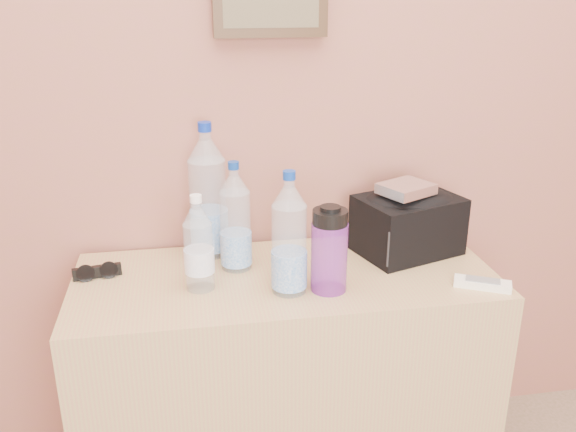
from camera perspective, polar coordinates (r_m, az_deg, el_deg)
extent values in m
plane|color=#A05A55|center=(1.70, -0.18, 18.97)|extent=(4.00, 0.00, 4.00)
cube|color=tan|center=(1.79, -0.23, -15.45)|extent=(1.10, 0.46, 0.69)
cylinder|color=silver|center=(1.69, -7.49, 1.66)|extent=(0.10, 0.10, 0.33)
cylinder|color=#0D2CA5|center=(1.64, -7.82, 8.28)|extent=(0.04, 0.04, 0.02)
cylinder|color=white|center=(1.61, -4.95, -0.64)|extent=(0.08, 0.08, 0.26)
cylinder|color=navy|center=(1.56, -5.13, 4.74)|extent=(0.03, 0.03, 0.02)
cylinder|color=silver|center=(1.47, 0.11, -2.31)|extent=(0.08, 0.08, 0.27)
cylinder|color=#0E389A|center=(1.42, 0.11, 3.85)|extent=(0.03, 0.03, 0.02)
cylinder|color=silver|center=(1.51, -8.36, -3.08)|extent=(0.07, 0.07, 0.21)
cylinder|color=white|center=(1.47, -8.62, 1.61)|extent=(0.03, 0.03, 0.02)
cylinder|color=purple|center=(1.50, 3.87, -3.86)|extent=(0.09, 0.09, 0.18)
cylinder|color=black|center=(1.46, 3.97, 0.08)|extent=(0.09, 0.09, 0.05)
cube|color=silver|center=(1.62, 17.73, -6.06)|extent=(0.14, 0.10, 0.02)
cube|color=white|center=(1.68, 11.00, 2.52)|extent=(0.17, 0.16, 0.03)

